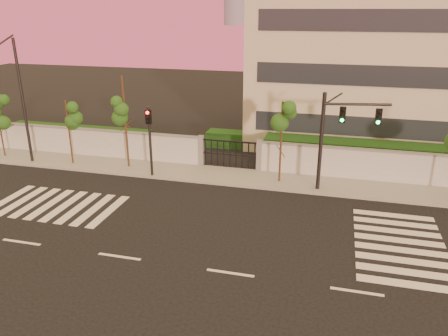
# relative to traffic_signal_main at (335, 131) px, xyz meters

# --- Properties ---
(ground) EXTENTS (120.00, 120.00, 0.00)m
(ground) POSITION_rel_traffic_signal_main_xyz_m (-3.69, -9.67, -3.72)
(ground) COLOR black
(ground) RESTS_ON ground
(sidewalk) EXTENTS (60.00, 3.00, 0.15)m
(sidewalk) POSITION_rel_traffic_signal_main_xyz_m (-3.69, 0.83, -3.64)
(sidewalk) COLOR gray
(sidewalk) RESTS_ON ground
(perimeter_wall) EXTENTS (60.00, 0.36, 2.20)m
(perimeter_wall) POSITION_rel_traffic_signal_main_xyz_m (-3.59, 2.33, -2.64)
(perimeter_wall) COLOR #AAADB1
(perimeter_wall) RESTS_ON ground
(hedge_row) EXTENTS (41.00, 4.25, 1.80)m
(hedge_row) POSITION_rel_traffic_signal_main_xyz_m (-2.53, 5.07, -2.90)
(hedge_row) COLOR #103614
(hedge_row) RESTS_ON ground
(institutional_building) EXTENTS (24.40, 12.40, 12.25)m
(institutional_building) POSITION_rel_traffic_signal_main_xyz_m (5.31, 12.32, 2.44)
(institutional_building) COLOR beige
(institutional_building) RESTS_ON ground
(road_markings) EXTENTS (57.00, 7.62, 0.02)m
(road_markings) POSITION_rel_traffic_signal_main_xyz_m (-5.27, -5.91, -3.71)
(road_markings) COLOR silver
(road_markings) RESTS_ON ground
(street_tree_b) EXTENTS (1.39, 1.10, 4.53)m
(street_tree_b) POSITION_rel_traffic_signal_main_xyz_m (-17.40, 0.42, -0.39)
(street_tree_b) COLOR #382314
(street_tree_b) RESTS_ON ground
(street_tree_c) EXTENTS (1.61, 1.28, 6.24)m
(street_tree_c) POSITION_rel_traffic_signal_main_xyz_m (-13.34, 0.79, 0.87)
(street_tree_c) COLOR #382314
(street_tree_c) RESTS_ON ground
(street_tree_d) EXTENTS (1.54, 1.22, 5.12)m
(street_tree_d) POSITION_rel_traffic_signal_main_xyz_m (-3.09, 0.67, 0.05)
(street_tree_d) COLOR #382314
(street_tree_d) RESTS_ON ground
(traffic_signal_main) EXTENTS (3.70, 0.82, 5.88)m
(traffic_signal_main) POSITION_rel_traffic_signal_main_xyz_m (0.00, 0.00, 0.00)
(traffic_signal_main) COLOR black
(traffic_signal_main) RESTS_ON ground
(traffic_signal_secondary) EXTENTS (0.36, 0.34, 4.60)m
(traffic_signal_secondary) POSITION_rel_traffic_signal_main_xyz_m (-11.16, -0.40, -0.80)
(traffic_signal_secondary) COLOR black
(traffic_signal_secondary) RESTS_ON ground
(streetlight_west) EXTENTS (0.53, 2.14, 8.88)m
(streetlight_west) POSITION_rel_traffic_signal_main_xyz_m (-20.42, -0.13, 1.08)
(streetlight_west) COLOR black
(streetlight_west) RESTS_ON ground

